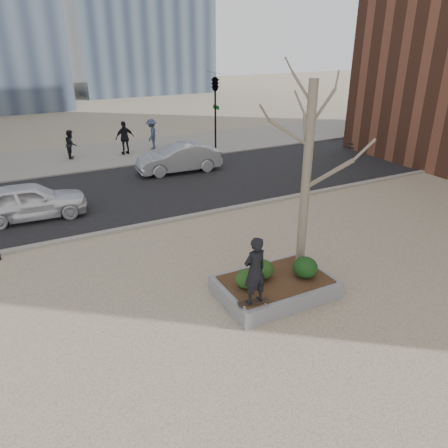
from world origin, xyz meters
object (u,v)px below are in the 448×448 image
skateboard (254,303)px  skateboarder (255,271)px  police_car (30,201)px  planter (275,287)px

skateboard → skateboarder: (0.00, 0.00, 0.89)m
skateboard → police_car: 10.25m
planter → police_car: police_car is taller
skateboard → skateboarder: bearing=0.0°
skateboard → skateboarder: size_ratio=0.46×
skateboarder → police_car: bearing=-73.2°
skateboard → skateboarder: skateboarder is taller
planter → police_car: size_ratio=0.74×
planter → skateboard: bearing=-147.3°
skateboard → police_car: bearing=126.9°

